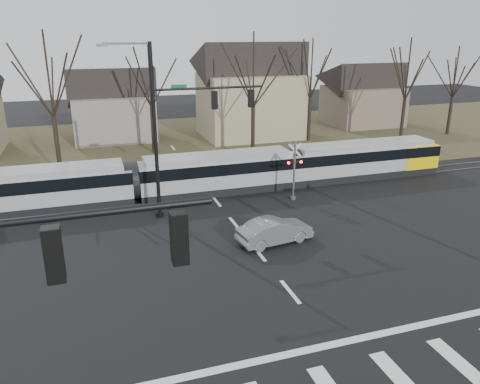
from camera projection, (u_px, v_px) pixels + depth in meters
name	position (u px, v px, depth m)	size (l,w,h in m)	color
ground	(311.00, 317.00, 18.47)	(140.00, 140.00, 0.00)	black
grass_verge	(169.00, 143.00, 47.24)	(140.00, 28.00, 0.01)	#38331E
stop_line	(333.00, 344.00, 16.85)	(28.00, 0.35, 0.01)	silver
lane_dashes	(209.00, 192.00, 32.85)	(0.18, 30.00, 0.01)	silver
rail_pair	(210.00, 193.00, 32.66)	(90.00, 1.52, 0.06)	#59595E
tram	(217.00, 172.00, 32.54)	(35.59, 2.64, 2.70)	gray
sedan	(275.00, 231.00, 24.80)	(4.29, 2.08, 1.36)	slate
signal_pole_far	(182.00, 122.00, 27.15)	(9.28, 0.44, 10.20)	black
rail_crossing_signal	(294.00, 173.00, 30.83)	(1.08, 0.36, 4.00)	#59595B
tree_row	(201.00, 101.00, 40.81)	(59.20, 7.20, 10.00)	black
house_b	(112.00, 101.00, 48.07)	(8.64, 7.56, 7.65)	slate
house_c	(250.00, 87.00, 49.09)	(10.80, 8.64, 10.10)	gray
house_d	(363.00, 91.00, 55.71)	(8.64, 7.56, 7.65)	brown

